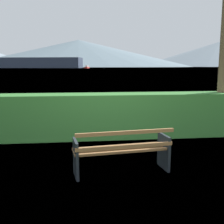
{
  "coord_description": "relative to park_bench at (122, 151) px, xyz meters",
  "views": [
    {
      "loc": [
        -0.77,
        -5.0,
        1.99
      ],
      "look_at": [
        0.0,
        1.47,
        0.91
      ],
      "focal_mm": 44.84,
      "sensor_mm": 36.0,
      "label": 1
    }
  ],
  "objects": [
    {
      "name": "fishing_boat_near",
      "position": [
        5.33,
        204.87,
        0.33
      ],
      "size": [
        4.16,
        6.28,
        2.17
      ],
      "color": "#B2332D",
      "rests_on": "water_surface"
    },
    {
      "name": "park_bench",
      "position": [
        0.0,
        0.0,
        0.0
      ],
      "size": [
        1.85,
        0.79,
        0.87
      ],
      "color": "olive",
      "rests_on": "ground_plane"
    },
    {
      "name": "water_surface",
      "position": [
        -0.01,
        307.61,
        -0.43
      ],
      "size": [
        620.0,
        620.0,
        0.0
      ],
      "primitive_type": "plane",
      "color": "slate",
      "rests_on": "ground_plane"
    },
    {
      "name": "cargo_ship_large",
      "position": [
        -65.02,
        253.57,
        7.23
      ],
      "size": [
        118.26,
        44.15,
        27.4
      ],
      "color": "#2D384C",
      "rests_on": "water_surface"
    },
    {
      "name": "hedge_row",
      "position": [
        -0.01,
        2.73,
        0.18
      ],
      "size": [
        7.51,
        0.88,
        1.22
      ],
      "primitive_type": "cube",
      "color": "#387A33",
      "rests_on": "ground_plane"
    },
    {
      "name": "ground_plane",
      "position": [
        -0.01,
        0.06,
        -0.43
      ],
      "size": [
        1400.0,
        1400.0,
        0.0
      ],
      "primitive_type": "plane",
      "color": "olive"
    },
    {
      "name": "distant_hills",
      "position": [
        41.11,
        557.59,
        26.24
      ],
      "size": [
        890.09,
        455.44,
        56.79
      ],
      "color": "gray",
      "rests_on": "ground_plane"
    }
  ]
}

